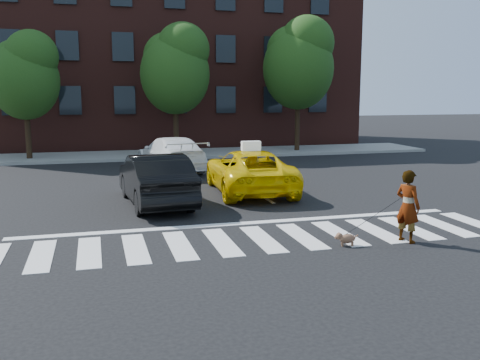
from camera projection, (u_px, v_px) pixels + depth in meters
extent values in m
plane|color=black|center=(263.00, 239.00, 12.78)|extent=(120.00, 120.00, 0.00)
cube|color=silver|center=(263.00, 239.00, 12.78)|extent=(13.00, 2.40, 0.01)
cube|color=silver|center=(244.00, 223.00, 14.31)|extent=(12.00, 0.30, 0.01)
cube|color=slate|center=(166.00, 154.00, 29.43)|extent=(30.00, 4.00, 0.15)
cube|color=#451E18|center=(149.00, 53.00, 35.59)|extent=(26.00, 10.00, 12.00)
cylinder|color=black|center=(28.00, 129.00, 26.88)|extent=(0.28, 0.28, 3.25)
ellipsoid|color=#1B3C10|center=(25.00, 81.00, 26.48)|extent=(3.38, 3.38, 3.89)
sphere|color=#1B3C10|center=(31.00, 56.00, 26.20)|extent=(2.60, 2.60, 2.60)
sphere|color=#1B3C10|center=(17.00, 63.00, 26.49)|extent=(2.34, 2.34, 2.34)
cylinder|color=black|center=(176.00, 124.00, 28.80)|extent=(0.28, 0.28, 3.55)
ellipsoid|color=#1B3C10|center=(175.00, 74.00, 28.37)|extent=(3.69, 3.69, 4.25)
sphere|color=#1B3C10|center=(183.00, 49.00, 28.08)|extent=(2.84, 2.84, 2.84)
sphere|color=#1B3C10|center=(167.00, 57.00, 28.37)|extent=(2.56, 2.56, 2.56)
cylinder|color=black|center=(297.00, 119.00, 30.60)|extent=(0.28, 0.28, 3.85)
ellipsoid|color=#1B3C10|center=(298.00, 69.00, 30.13)|extent=(4.00, 4.00, 4.60)
sphere|color=#1B3C10|center=(307.00, 43.00, 29.82)|extent=(3.08, 3.08, 3.08)
sphere|color=#1B3C10|center=(291.00, 51.00, 30.12)|extent=(2.77, 2.77, 2.77)
imported|color=#E7C004|center=(249.00, 171.00, 18.69)|extent=(2.82, 5.51, 1.49)
imported|color=black|center=(156.00, 179.00, 16.63)|extent=(2.04, 4.95, 1.60)
imported|color=white|center=(171.00, 154.00, 23.71)|extent=(2.81, 5.48, 1.52)
imported|color=#999999|center=(408.00, 206.00, 12.43)|extent=(0.61, 0.73, 1.71)
ellipsoid|color=#956F4B|center=(347.00, 239.00, 12.20)|extent=(0.43, 0.31, 0.22)
sphere|color=#956F4B|center=(339.00, 236.00, 12.20)|extent=(0.20, 0.20, 0.16)
sphere|color=#956F4B|center=(336.00, 237.00, 12.21)|extent=(0.10, 0.10, 0.08)
cylinder|color=#956F4B|center=(356.00, 236.00, 12.18)|extent=(0.12, 0.07, 0.09)
sphere|color=#956F4B|center=(339.00, 234.00, 12.24)|extent=(0.07, 0.07, 0.06)
sphere|color=#956F4B|center=(340.00, 235.00, 12.14)|extent=(0.07, 0.07, 0.06)
cylinder|color=#956F4B|center=(343.00, 244.00, 12.18)|extent=(0.05, 0.05, 0.10)
cylinder|color=#956F4B|center=(342.00, 243.00, 12.27)|extent=(0.05, 0.05, 0.10)
cylinder|color=#956F4B|center=(353.00, 244.00, 12.17)|extent=(0.05, 0.05, 0.10)
cylinder|color=#956F4B|center=(352.00, 243.00, 12.26)|extent=(0.05, 0.05, 0.10)
cube|color=white|center=(251.00, 146.00, 18.35)|extent=(0.67, 0.32, 0.32)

